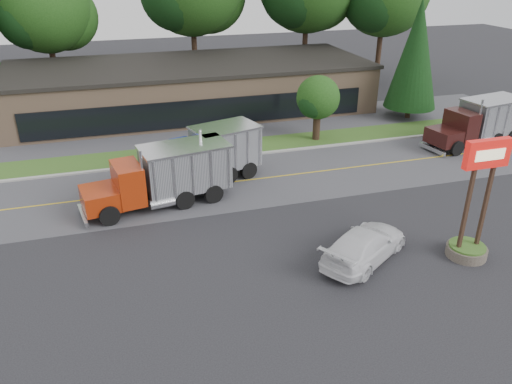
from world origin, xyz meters
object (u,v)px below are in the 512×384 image
bilo_sign (473,219)px  dump_truck_blue (212,153)px  dump_truck_maroon (481,121)px  dump_truck_red (166,175)px  rally_car (365,245)px

bilo_sign → dump_truck_blue: bilo_sign is taller
dump_truck_maroon → dump_truck_red: bearing=-1.8°
dump_truck_red → rally_car: size_ratio=1.60×
dump_truck_maroon → rally_car: 19.88m
dump_truck_blue → rally_car: size_ratio=1.34×
dump_truck_red → dump_truck_blue: size_ratio=1.19×
dump_truck_blue → rally_car: bearing=97.4°
rally_car → dump_truck_red: bearing=10.5°
dump_truck_red → rally_car: (8.16, -8.61, -1.02)m
dump_truck_red → bilo_sign: bearing=133.1°
dump_truck_red → dump_truck_maroon: 24.25m
dump_truck_maroon → rally_car: dump_truck_maroon is taller
dump_truck_maroon → dump_truck_blue: bearing=-7.7°
dump_truck_blue → bilo_sign: bearing=112.1°
dump_truck_blue → dump_truck_maroon: size_ratio=0.88×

